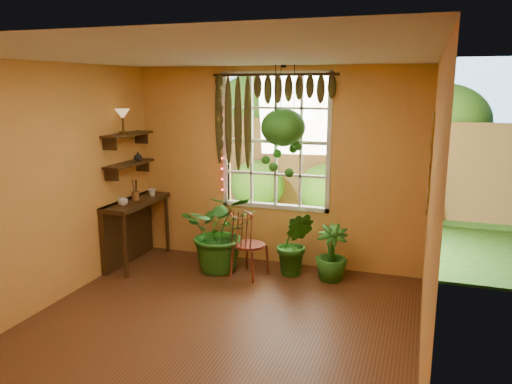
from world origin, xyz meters
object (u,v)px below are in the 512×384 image
at_px(hanging_basket, 283,132).
at_px(potted_plant_left, 221,232).
at_px(counter_ledge, 130,224).
at_px(windsor_chair, 248,254).
at_px(potted_plant_mid, 295,244).

bearing_deg(hanging_basket, potted_plant_left, -155.29).
relative_size(counter_ledge, windsor_chair, 1.13).
xyz_separation_m(potted_plant_left, hanging_basket, (0.74, 0.34, 1.31)).
bearing_deg(windsor_chair, counter_ledge, -162.76).
xyz_separation_m(windsor_chair, potted_plant_left, (-0.41, 0.09, 0.23)).
bearing_deg(potted_plant_mid, hanging_basket, 141.02).
distance_m(counter_ledge, potted_plant_mid, 2.32).
bearing_deg(potted_plant_left, hanging_basket, 24.71).
relative_size(counter_ledge, potted_plant_left, 1.10).
bearing_deg(potted_plant_mid, counter_ledge, -173.86).
xyz_separation_m(counter_ledge, hanging_basket, (2.08, 0.43, 1.30)).
relative_size(counter_ledge, hanging_basket, 0.84).
distance_m(windsor_chair, hanging_basket, 1.64).
height_order(windsor_chair, potted_plant_mid, windsor_chair).
distance_m(counter_ledge, windsor_chair, 1.77).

